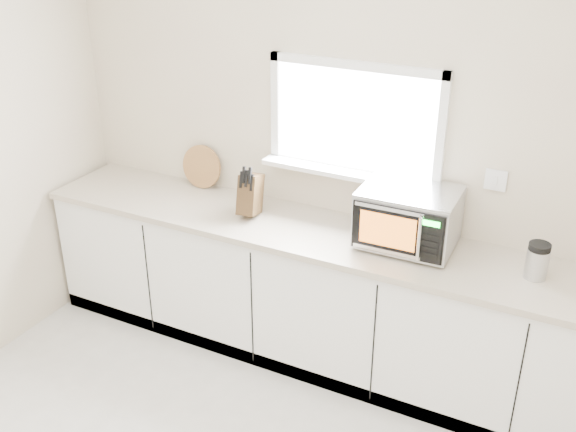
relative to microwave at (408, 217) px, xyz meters
The scene contains 7 objects.
back_wall 0.56m from the microwave, 151.08° to the left, with size 4.00×0.17×2.70m.
cabinets 0.80m from the microwave, behind, with size 3.92×0.60×0.88m, color white.
countertop 0.49m from the microwave, behind, with size 3.92×0.64×0.04m, color beige.
microwave is the anchor object (origin of this frame).
knife_block 1.00m from the microwave, behind, with size 0.15×0.25×0.35m.
cutting_board 1.54m from the microwave, behind, with size 0.30×0.30×0.02m, color #B17444.
coffee_grinder 0.73m from the microwave, ahead, with size 0.12×0.12×0.21m.
Camera 1 is at (1.39, -1.62, 2.78)m, focal length 42.00 mm.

